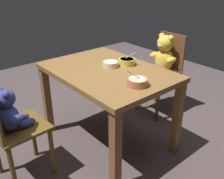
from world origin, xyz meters
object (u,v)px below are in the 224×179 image
(teddy_chair_near_front, at_px, (11,120))
(porridge_bowl_yellow_far_center, at_px, (127,62))
(teddy_chair_far_center, at_px, (163,62))
(porridge_bowl_terracotta_near_right, at_px, (137,82))
(dining_table, at_px, (108,81))
(porridge_bowl_cream_center, at_px, (111,64))

(teddy_chair_near_front, height_order, porridge_bowl_yellow_far_center, teddy_chair_near_front)
(teddy_chair_far_center, xyz_separation_m, porridge_bowl_terracotta_near_right, (0.47, -0.88, 0.18))
(teddy_chair_far_center, height_order, porridge_bowl_yellow_far_center, teddy_chair_far_center)
(porridge_bowl_yellow_far_center, bearing_deg, porridge_bowl_terracotta_near_right, -33.42)
(teddy_chair_near_front, xyz_separation_m, porridge_bowl_yellow_far_center, (0.09, 1.07, 0.23))
(dining_table, height_order, porridge_bowl_cream_center, porridge_bowl_cream_center)
(teddy_chair_far_center, xyz_separation_m, porridge_bowl_yellow_far_center, (0.09, -0.63, 0.18))
(teddy_chair_far_center, bearing_deg, dining_table, 5.68)
(teddy_chair_near_front, xyz_separation_m, teddy_chair_far_center, (0.00, 1.70, 0.06))
(teddy_chair_near_front, distance_m, porridge_bowl_terracotta_near_right, 0.97)
(teddy_chair_near_front, bearing_deg, dining_table, -8.24)
(teddy_chair_far_center, distance_m, porridge_bowl_cream_center, 0.80)
(porridge_bowl_terracotta_near_right, bearing_deg, teddy_chair_near_front, -120.34)
(teddy_chair_far_center, bearing_deg, porridge_bowl_terracotta_near_right, 28.86)
(dining_table, relative_size, teddy_chair_far_center, 1.25)
(teddy_chair_near_front, height_order, porridge_bowl_cream_center, teddy_chair_near_front)
(teddy_chair_far_center, relative_size, porridge_bowl_yellow_far_center, 6.10)
(teddy_chair_near_front, bearing_deg, teddy_chair_far_center, -3.21)
(teddy_chair_near_front, relative_size, teddy_chair_far_center, 0.97)
(dining_table, distance_m, porridge_bowl_cream_center, 0.15)
(teddy_chair_near_front, bearing_deg, porridge_bowl_terracotta_near_right, -33.40)
(porridge_bowl_yellow_far_center, distance_m, porridge_bowl_cream_center, 0.16)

